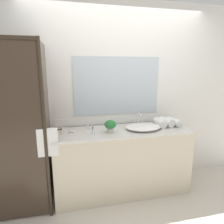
{
  "coord_description": "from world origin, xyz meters",
  "views": [
    {
      "loc": [
        -0.7,
        -2.39,
        1.69
      ],
      "look_at": [
        -0.15,
        0.0,
        1.15
      ],
      "focal_mm": 31.58,
      "sensor_mm": 36.0,
      "label": 1
    }
  ],
  "objects_px": {
    "amenity_bottle_conditioner": "(93,131)",
    "amenity_bottle_shampoo": "(62,131)",
    "rolled_towel_middle": "(167,122)",
    "rolled_towel_far_edge": "(160,123)",
    "amenity_bottle_body_wash": "(88,127)",
    "potted_plant": "(110,125)",
    "rolled_towel_near_edge": "(174,122)",
    "soap_dish": "(72,132)",
    "faucet": "(139,122)",
    "sink_basin": "(143,127)"
  },
  "relations": [
    {
      "from": "amenity_bottle_shampoo",
      "to": "rolled_towel_near_edge",
      "type": "bearing_deg",
      "value": 0.59
    },
    {
      "from": "faucet",
      "to": "potted_plant",
      "type": "bearing_deg",
      "value": -156.84
    },
    {
      "from": "rolled_towel_near_edge",
      "to": "rolled_towel_middle",
      "type": "xyz_separation_m",
      "value": [
        -0.11,
        0.0,
        0.01
      ]
    },
    {
      "from": "potted_plant",
      "to": "rolled_towel_far_edge",
      "type": "xyz_separation_m",
      "value": [
        0.73,
        0.09,
        -0.04
      ]
    },
    {
      "from": "amenity_bottle_conditioner",
      "to": "rolled_towel_far_edge",
      "type": "distance_m",
      "value": 0.97
    },
    {
      "from": "sink_basin",
      "to": "soap_dish",
      "type": "xyz_separation_m",
      "value": [
        -0.93,
        0.05,
        -0.02
      ]
    },
    {
      "from": "potted_plant",
      "to": "amenity_bottle_shampoo",
      "type": "height_order",
      "value": "potted_plant"
    },
    {
      "from": "faucet",
      "to": "rolled_towel_far_edge",
      "type": "bearing_deg",
      "value": -20.89
    },
    {
      "from": "faucet",
      "to": "soap_dish",
      "type": "height_order",
      "value": "faucet"
    },
    {
      "from": "amenity_bottle_shampoo",
      "to": "rolled_towel_near_edge",
      "type": "xyz_separation_m",
      "value": [
        1.55,
        0.02,
        0.01
      ]
    },
    {
      "from": "sink_basin",
      "to": "faucet",
      "type": "distance_m",
      "value": 0.16
    },
    {
      "from": "amenity_bottle_body_wash",
      "to": "rolled_towel_far_edge",
      "type": "distance_m",
      "value": 0.99
    },
    {
      "from": "soap_dish",
      "to": "rolled_towel_near_edge",
      "type": "height_order",
      "value": "rolled_towel_near_edge"
    },
    {
      "from": "sink_basin",
      "to": "amenity_bottle_conditioner",
      "type": "xyz_separation_m",
      "value": [
        -0.69,
        -0.08,
        0.01
      ]
    },
    {
      "from": "sink_basin",
      "to": "amenity_bottle_shampoo",
      "type": "distance_m",
      "value": 1.06
    },
    {
      "from": "amenity_bottle_shampoo",
      "to": "amenity_bottle_conditioner",
      "type": "bearing_deg",
      "value": -20.24
    },
    {
      "from": "amenity_bottle_shampoo",
      "to": "rolled_towel_far_edge",
      "type": "relative_size",
      "value": 0.36
    },
    {
      "from": "potted_plant",
      "to": "rolled_towel_near_edge",
      "type": "bearing_deg",
      "value": 6.3
    },
    {
      "from": "rolled_towel_far_edge",
      "to": "amenity_bottle_conditioner",
      "type": "bearing_deg",
      "value": -171.77
    },
    {
      "from": "amenity_bottle_conditioner",
      "to": "rolled_towel_middle",
      "type": "distance_m",
      "value": 1.08
    },
    {
      "from": "amenity_bottle_body_wash",
      "to": "rolled_towel_middle",
      "type": "relative_size",
      "value": 0.32
    },
    {
      "from": "faucet",
      "to": "amenity_bottle_conditioner",
      "type": "bearing_deg",
      "value": -160.52
    },
    {
      "from": "faucet",
      "to": "rolled_towel_middle",
      "type": "bearing_deg",
      "value": -12.86
    },
    {
      "from": "soap_dish",
      "to": "amenity_bottle_shampoo",
      "type": "relative_size",
      "value": 1.23
    },
    {
      "from": "rolled_towel_near_edge",
      "to": "soap_dish",
      "type": "bearing_deg",
      "value": -179.23
    },
    {
      "from": "amenity_bottle_conditioner",
      "to": "rolled_towel_near_edge",
      "type": "xyz_separation_m",
      "value": [
        1.18,
        0.15,
        0.01
      ]
    },
    {
      "from": "faucet",
      "to": "amenity_bottle_body_wash",
      "type": "distance_m",
      "value": 0.72
    },
    {
      "from": "amenity_bottle_shampoo",
      "to": "amenity_bottle_body_wash",
      "type": "height_order",
      "value": "amenity_bottle_shampoo"
    },
    {
      "from": "sink_basin",
      "to": "rolled_towel_middle",
      "type": "height_order",
      "value": "rolled_towel_middle"
    },
    {
      "from": "amenity_bottle_shampoo",
      "to": "rolled_towel_far_edge",
      "type": "xyz_separation_m",
      "value": [
        1.33,
        0.0,
        0.02
      ]
    },
    {
      "from": "amenity_bottle_conditioner",
      "to": "rolled_towel_far_edge",
      "type": "xyz_separation_m",
      "value": [
        0.96,
        0.14,
        0.01
      ]
    },
    {
      "from": "sink_basin",
      "to": "amenity_bottle_shampoo",
      "type": "bearing_deg",
      "value": 176.97
    },
    {
      "from": "sink_basin",
      "to": "rolled_towel_far_edge",
      "type": "distance_m",
      "value": 0.28
    },
    {
      "from": "sink_basin",
      "to": "potted_plant",
      "type": "height_order",
      "value": "potted_plant"
    },
    {
      "from": "amenity_bottle_body_wash",
      "to": "soap_dish",
      "type": "bearing_deg",
      "value": -155.76
    },
    {
      "from": "faucet",
      "to": "amenity_bottle_body_wash",
      "type": "relative_size",
      "value": 2.4
    },
    {
      "from": "amenity_bottle_conditioner",
      "to": "rolled_towel_middle",
      "type": "relative_size",
      "value": 0.42
    },
    {
      "from": "amenity_bottle_shampoo",
      "to": "sink_basin",
      "type": "bearing_deg",
      "value": -3.03
    },
    {
      "from": "rolled_towel_near_edge",
      "to": "rolled_towel_middle",
      "type": "relative_size",
      "value": 1.07
    },
    {
      "from": "amenity_bottle_shampoo",
      "to": "soap_dish",
      "type": "bearing_deg",
      "value": -1.38
    },
    {
      "from": "amenity_bottle_conditioner",
      "to": "faucet",
      "type": "bearing_deg",
      "value": 19.48
    },
    {
      "from": "rolled_towel_near_edge",
      "to": "amenity_bottle_body_wash",
      "type": "bearing_deg",
      "value": 176.36
    },
    {
      "from": "rolled_towel_near_edge",
      "to": "rolled_towel_far_edge",
      "type": "height_order",
      "value": "rolled_towel_far_edge"
    },
    {
      "from": "amenity_bottle_conditioner",
      "to": "amenity_bottle_shampoo",
      "type": "relative_size",
      "value": 1.18
    },
    {
      "from": "rolled_towel_middle",
      "to": "rolled_towel_far_edge",
      "type": "height_order",
      "value": "rolled_towel_middle"
    },
    {
      "from": "faucet",
      "to": "amenity_bottle_conditioner",
      "type": "distance_m",
      "value": 0.73
    },
    {
      "from": "rolled_towel_far_edge",
      "to": "potted_plant",
      "type": "bearing_deg",
      "value": -172.89
    },
    {
      "from": "rolled_towel_near_edge",
      "to": "rolled_towel_far_edge",
      "type": "relative_size",
      "value": 1.07
    },
    {
      "from": "soap_dish",
      "to": "amenity_bottle_body_wash",
      "type": "distance_m",
      "value": 0.23
    },
    {
      "from": "soap_dish",
      "to": "amenity_bottle_shampoo",
      "type": "height_order",
      "value": "amenity_bottle_shampoo"
    }
  ]
}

